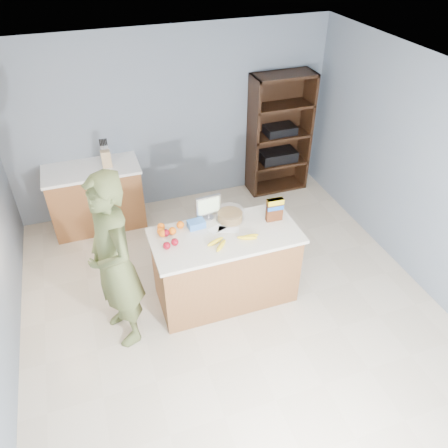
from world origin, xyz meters
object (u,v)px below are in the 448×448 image
object	(u,v)px
person	(114,264)
tv	(208,206)
counter_peninsula	(225,269)
shelving_unit	(278,136)
cereal_box	(275,208)

from	to	relation	value
person	tv	bearing A→B (deg)	96.48
counter_peninsula	person	world-z (taller)	person
counter_peninsula	shelving_unit	world-z (taller)	shelving_unit
person	tv	world-z (taller)	person
person	shelving_unit	bearing A→B (deg)	111.65
counter_peninsula	shelving_unit	size ratio (longest dim) A/B	0.87
person	cereal_box	size ratio (longest dim) A/B	7.11
person	cereal_box	bearing A→B (deg)	79.69
counter_peninsula	cereal_box	world-z (taller)	cereal_box
counter_peninsula	person	bearing A→B (deg)	-173.02
shelving_unit	person	xyz separation A→B (m)	(-2.72, -2.19, 0.09)
counter_peninsula	tv	world-z (taller)	tv
shelving_unit	person	distance (m)	3.49
counter_peninsula	tv	bearing A→B (deg)	103.50
shelving_unit	person	size ratio (longest dim) A/B	0.94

